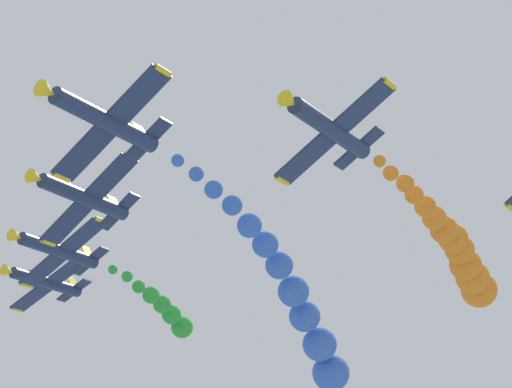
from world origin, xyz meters
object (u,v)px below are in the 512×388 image
Objects in this scene: airplane_left_inner at (329,128)px; airplane_high_slot at (45,282)px; airplane_right_inner at (83,197)px; airplane_right_outer at (58,250)px; airplane_lead at (104,120)px.

airplane_left_inner reaches higher than airplane_high_slot.
airplane_right_outer is (10.32, -8.82, -0.42)m from airplane_right_inner.
airplane_high_slot is at bearing -42.71° from airplane_right_outer.
airplane_lead is at bearing 137.38° from airplane_right_outer.
airplane_right_outer is (31.24, -9.73, -0.99)m from airplane_left_inner.
airplane_lead reaches higher than airplane_high_slot.
airplane_high_slot is (20.02, -17.77, -0.00)m from airplane_right_inner.
airplane_left_inner is (-10.04, -9.78, 0.69)m from airplane_lead.
airplane_left_inner is 45.00m from airplane_high_slot.
airplane_right_inner is at bearing -2.50° from airplane_left_inner.
airplane_lead is 14.03m from airplane_left_inner.
airplane_lead is 1.00× the size of airplane_high_slot.
airplane_high_slot is at bearing -24.53° from airplane_left_inner.
airplane_left_inner is 1.00× the size of airplane_high_slot.
airplane_right_outer is at bearing -40.50° from airplane_right_inner.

